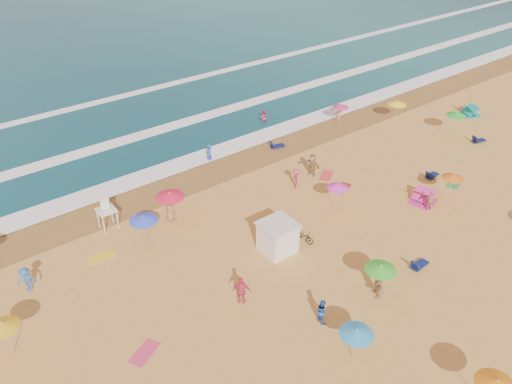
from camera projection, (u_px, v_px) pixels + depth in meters
ground at (281, 267)px, 31.32m from camera, size 220.00×220.00×0.00m
wet_sand at (181, 183)px, 39.65m from camera, size 220.00×220.00×0.00m
surf_foam at (132, 142)px, 45.48m from camera, size 200.00×18.70×0.05m
cabana at (278, 238)px, 32.17m from camera, size 2.00×2.00×2.00m
cabana_roof at (278, 225)px, 31.60m from camera, size 2.20×2.20×0.12m
bicycle at (302, 236)px, 33.23m from camera, size 1.11×1.85×0.92m
lifeguard_stand at (107, 216)px, 34.11m from camera, size 1.20×1.20×2.10m
beach_umbrellas at (291, 225)px, 31.50m from camera, size 48.18×27.77×0.81m
loungers at (392, 244)px, 32.91m from camera, size 40.52×26.08×0.34m
towels at (328, 280)px, 30.32m from camera, size 38.62×23.39×0.03m
popup_tents at (451, 146)px, 43.75m from camera, size 19.20×9.10×1.20m
beachgoers at (238, 222)px, 33.98m from camera, size 46.33×29.59×2.12m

